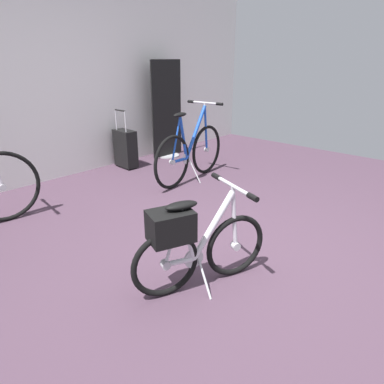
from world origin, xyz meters
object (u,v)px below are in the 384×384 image
(folding_bike_foreground, at_px, (192,242))
(display_bike_left, at_px, (191,152))
(floor_banner_stand, at_px, (167,116))
(rolling_suitcase, at_px, (125,148))

(folding_bike_foreground, distance_m, display_bike_left, 2.27)
(floor_banner_stand, distance_m, display_bike_left, 1.26)
(folding_bike_foreground, xyz_separation_m, display_bike_left, (1.66, 1.55, 0.01))
(folding_bike_foreground, bearing_deg, floor_banner_stand, 49.01)
(rolling_suitcase, bearing_deg, floor_banner_stand, -0.06)
(display_bike_left, height_order, rolling_suitcase, display_bike_left)
(floor_banner_stand, bearing_deg, display_bike_left, -119.90)
(floor_banner_stand, height_order, rolling_suitcase, floor_banner_stand)
(display_bike_left, bearing_deg, rolling_suitcase, 101.69)
(floor_banner_stand, distance_m, rolling_suitcase, 0.91)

